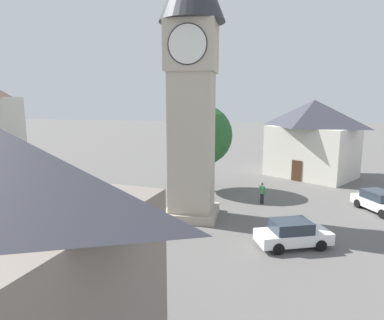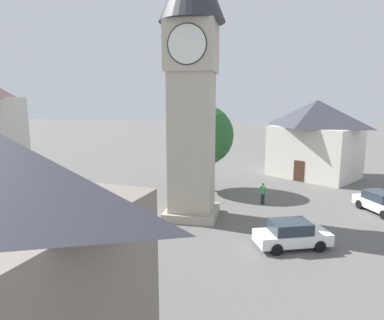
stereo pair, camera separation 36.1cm
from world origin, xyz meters
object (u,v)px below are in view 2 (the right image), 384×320
car_silver_kerb (36,240)px  building_shop_left (315,138)px  car_red_corner (292,234)px  clock_tower (192,60)px  car_white_side (80,196)px  pedestrian (263,192)px  tree (203,135)px  car_blue_kerb (381,203)px

car_silver_kerb → building_shop_left: building_shop_left is taller
car_red_corner → car_silver_kerb: bearing=-165.7°
building_shop_left → clock_tower: bearing=-124.9°
car_white_side → pedestrian: 14.30m
clock_tower → car_silver_kerb: bearing=-134.1°
car_red_corner → tree: (-6.80, 11.03, 4.25)m
clock_tower → car_red_corner: clock_tower is taller
car_red_corner → building_shop_left: bearing=78.3°
tree → building_shop_left: building_shop_left is taller
clock_tower → building_shop_left: bearing=55.1°
pedestrian → tree: 7.39m
car_red_corner → pedestrian: 7.94m
car_silver_kerb → building_shop_left: 28.30m
car_blue_kerb → building_shop_left: 12.21m
building_shop_left → car_silver_kerb: bearing=-128.2°
car_red_corner → car_white_side: same height
tree → building_shop_left: size_ratio=0.72×
car_white_side → tree: tree is taller
building_shop_left → car_white_side: bearing=-144.0°
pedestrian → tree: tree is taller
clock_tower → tree: bearing=93.0°
car_blue_kerb → pedestrian: bearing=176.8°
clock_tower → building_shop_left: clock_tower is taller
car_red_corner → tree: tree is taller
car_red_corner → clock_tower: bearing=148.8°
clock_tower → car_red_corner: 12.44m
car_blue_kerb → pedestrian: size_ratio=2.64×
car_blue_kerb → car_silver_kerb: bearing=-152.2°
tree → clock_tower: bearing=-87.0°
car_blue_kerb → car_red_corner: same height
pedestrian → car_blue_kerb: bearing=-3.2°
clock_tower → car_silver_kerb: size_ratio=4.12×
clock_tower → tree: size_ratio=2.38×
car_red_corner → car_white_side: (-15.44, 4.63, 0.00)m
car_red_corner → car_white_side: 16.12m
car_silver_kerb → pedestrian: (12.02, 11.22, 0.25)m
car_blue_kerb → car_silver_kerb: (-20.43, -10.75, 0.00)m
car_white_side → pedestrian: (13.94, 3.16, 0.25)m
clock_tower → car_white_side: 13.42m
car_white_side → clock_tower: bearing=-4.7°
car_red_corner → pedestrian: pedestrian is taller
car_white_side → pedestrian: bearing=12.8°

